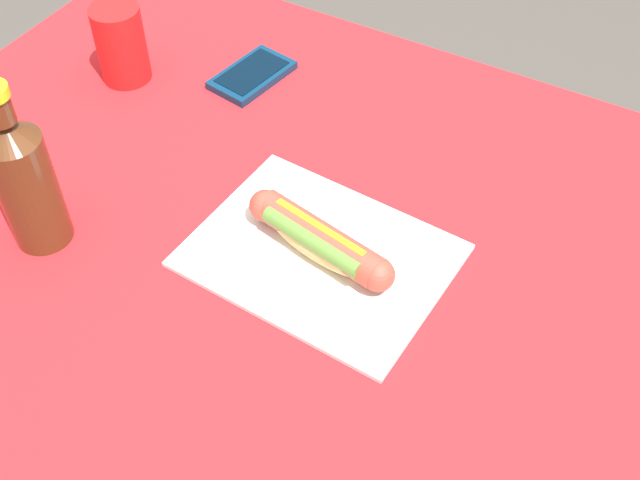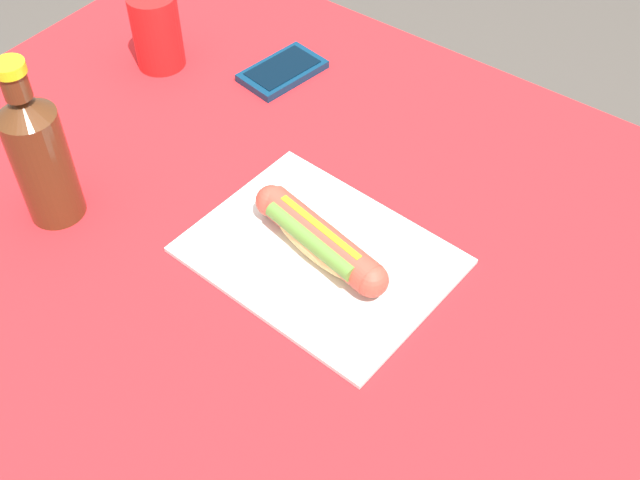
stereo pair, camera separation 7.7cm
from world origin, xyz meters
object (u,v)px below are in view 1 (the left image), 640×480
cell_phone (252,75)px  soda_bottle (24,179)px  hot_dog (319,240)px  drinking_cup (121,44)px

cell_phone → soda_bottle: size_ratio=0.60×
hot_dog → drinking_cup: size_ratio=1.80×
cell_phone → soda_bottle: bearing=83.0°
drinking_cup → cell_phone: bearing=-151.8°
soda_bottle → drinking_cup: bearing=-69.1°
hot_dog → drinking_cup: bearing=-21.7°
soda_bottle → drinking_cup: (0.11, -0.30, -0.04)m
soda_bottle → hot_dog: bearing=-156.5°
cell_phone → drinking_cup: drinking_cup is taller
drinking_cup → hot_dog: bearing=158.3°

